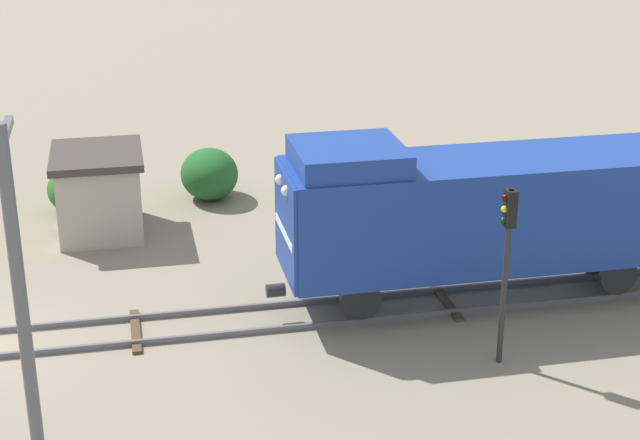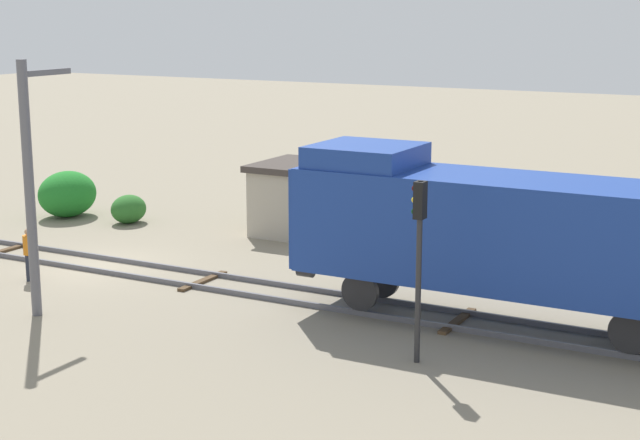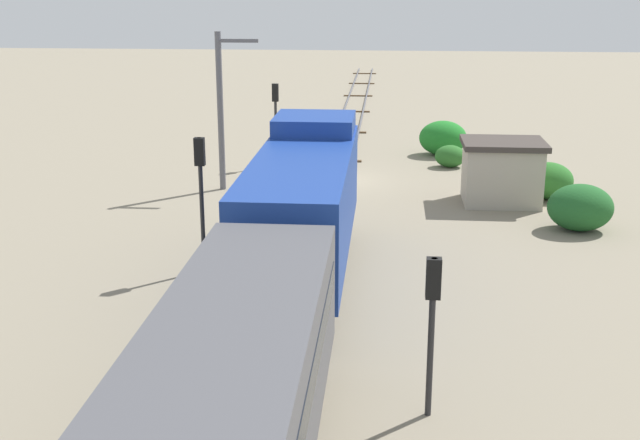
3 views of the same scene
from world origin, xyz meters
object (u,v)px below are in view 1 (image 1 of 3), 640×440
at_px(traffic_signal_mid, 507,245).
at_px(catenary_mast, 19,286).
at_px(locomotive, 480,208).
at_px(relay_hut, 99,191).

relative_size(traffic_signal_mid, catenary_mast, 0.63).
relative_size(locomotive, traffic_signal_mid, 2.58).
bearing_deg(locomotive, catenary_mast, -66.83).
bearing_deg(catenary_mast, traffic_signal_mid, 98.00).
xyz_separation_m(traffic_signal_mid, catenary_mast, (1.53, -10.90, 0.70)).
distance_m(locomotive, catenary_mast, 12.58).
height_order(locomotive, catenary_mast, catenary_mast).
distance_m(locomotive, relay_hut, 12.71).
xyz_separation_m(traffic_signal_mid, relay_hut, (-10.90, -9.55, -1.72)).
relative_size(locomotive, catenary_mast, 1.62).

